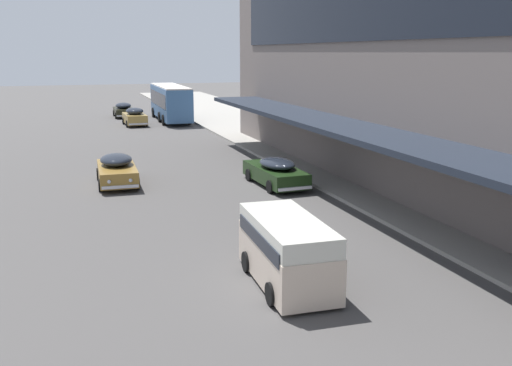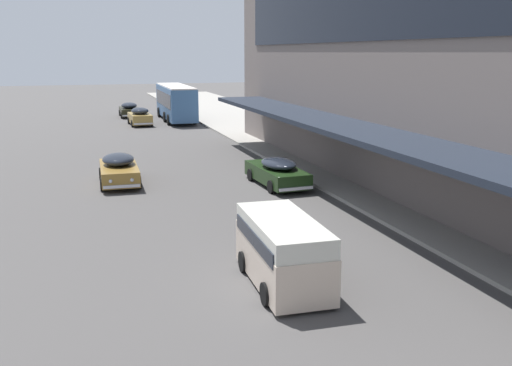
{
  "view_description": "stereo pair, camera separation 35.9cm",
  "coord_description": "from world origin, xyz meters",
  "px_view_note": "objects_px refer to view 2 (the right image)",
  "views": [
    {
      "loc": [
        -5.51,
        -4.69,
        6.58
      ],
      "look_at": [
        1.87,
        17.51,
        1.21
      ],
      "focal_mm": 40.0,
      "sensor_mm": 36.0,
      "label": 1
    },
    {
      "loc": [
        -5.16,
        -4.8,
        6.58
      ],
      "look_at": [
        1.87,
        17.51,
        1.21
      ],
      "focal_mm": 40.0,
      "sensor_mm": 36.0,
      "label": 2
    }
  ],
  "objects_px": {
    "sedan_far_back": "(119,169)",
    "vw_van": "(282,247)",
    "sedan_second_mid": "(129,110)",
    "sedan_second_near": "(140,117)",
    "transit_bus_kerbside_front": "(176,101)",
    "sedan_oncoming_rear": "(277,172)"
  },
  "relations": [
    {
      "from": "transit_bus_kerbside_front",
      "to": "sedan_second_near",
      "type": "xyz_separation_m",
      "value": [
        -3.8,
        -2.56,
        -1.15
      ]
    },
    {
      "from": "sedan_second_near",
      "to": "sedan_oncoming_rear",
      "type": "relative_size",
      "value": 0.87
    },
    {
      "from": "sedan_second_near",
      "to": "vw_van",
      "type": "distance_m",
      "value": 38.69
    },
    {
      "from": "transit_bus_kerbside_front",
      "to": "sedan_oncoming_rear",
      "type": "bearing_deg",
      "value": -89.88
    },
    {
      "from": "transit_bus_kerbside_front",
      "to": "sedan_oncoming_rear",
      "type": "xyz_separation_m",
      "value": [
        0.06,
        -29.48,
        -1.24
      ]
    },
    {
      "from": "sedan_second_near",
      "to": "sedan_oncoming_rear",
      "type": "distance_m",
      "value": 27.2
    },
    {
      "from": "vw_van",
      "to": "sedan_oncoming_rear",
      "type": "bearing_deg",
      "value": 71.0
    },
    {
      "from": "sedan_far_back",
      "to": "sedan_oncoming_rear",
      "type": "xyz_separation_m",
      "value": [
        7.56,
        -2.86,
        -0.04
      ]
    },
    {
      "from": "transit_bus_kerbside_front",
      "to": "sedan_second_mid",
      "type": "relative_size",
      "value": 2.43
    },
    {
      "from": "sedan_second_mid",
      "to": "sedan_oncoming_rear",
      "type": "bearing_deg",
      "value": -83.11
    },
    {
      "from": "transit_bus_kerbside_front",
      "to": "sedan_far_back",
      "type": "relative_size",
      "value": 2.4
    },
    {
      "from": "sedan_far_back",
      "to": "sedan_second_mid",
      "type": "xyz_separation_m",
      "value": [
        3.41,
        31.47,
        -0.01
      ]
    },
    {
      "from": "sedan_far_back",
      "to": "sedan_second_mid",
      "type": "bearing_deg",
      "value": 83.81
    },
    {
      "from": "transit_bus_kerbside_front",
      "to": "sedan_oncoming_rear",
      "type": "distance_m",
      "value": 29.51
    },
    {
      "from": "transit_bus_kerbside_front",
      "to": "vw_van",
      "type": "distance_m",
      "value": 41.45
    },
    {
      "from": "sedan_second_mid",
      "to": "vw_van",
      "type": "distance_m",
      "value": 46.09
    },
    {
      "from": "sedan_second_near",
      "to": "sedan_second_mid",
      "type": "height_order",
      "value": "sedan_second_near"
    },
    {
      "from": "sedan_far_back",
      "to": "vw_van",
      "type": "xyz_separation_m",
      "value": [
        3.52,
        -14.62,
        0.34
      ]
    },
    {
      "from": "sedan_second_near",
      "to": "sedan_far_back",
      "type": "xyz_separation_m",
      "value": [
        -3.71,
        -24.06,
        -0.05
      ]
    },
    {
      "from": "vw_van",
      "to": "sedan_second_mid",
      "type": "bearing_deg",
      "value": 90.12
    },
    {
      "from": "sedan_far_back",
      "to": "sedan_second_mid",
      "type": "distance_m",
      "value": 31.65
    },
    {
      "from": "sedan_oncoming_rear",
      "to": "sedan_second_mid",
      "type": "relative_size",
      "value": 1.1
    }
  ]
}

